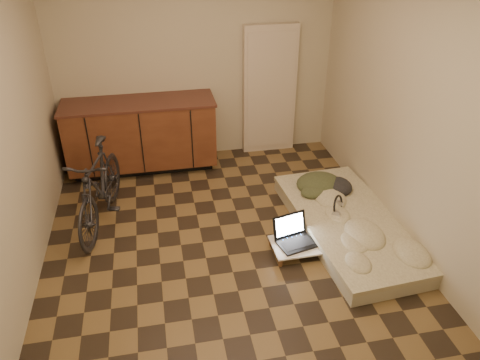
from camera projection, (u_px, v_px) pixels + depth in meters
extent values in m
cube|color=brown|center=(224.00, 240.00, 4.76)|extent=(3.50, 4.00, 0.00)
cube|color=#BDB191|center=(195.00, 59.00, 5.80)|extent=(3.50, 0.00, 2.60)
cube|color=#BDB191|center=(284.00, 272.00, 2.41)|extent=(3.50, 0.00, 2.60)
cube|color=#BDB191|center=(10.00, 138.00, 3.81)|extent=(0.00, 4.00, 2.60)
cube|color=#BDB191|center=(405.00, 107.00, 4.40)|extent=(0.00, 4.00, 2.60)
cube|color=black|center=(145.00, 163.00, 6.08)|extent=(1.70, 0.48, 0.10)
cube|color=#4D2515|center=(141.00, 134.00, 5.83)|extent=(1.80, 0.60, 0.78)
cube|color=#49241A|center=(138.00, 103.00, 5.62)|extent=(1.84, 0.62, 0.03)
cube|color=beige|center=(270.00, 90.00, 6.13)|extent=(0.70, 0.10, 1.70)
imported|color=black|center=(99.00, 183.00, 4.79)|extent=(0.75, 1.56, 0.97)
cube|color=#B3AE8F|center=(349.00, 226.00, 4.85)|extent=(1.08, 2.05, 0.13)
cube|color=beige|center=(350.00, 219.00, 4.81)|extent=(1.10, 2.08, 0.05)
cube|color=brown|center=(280.00, 263.00, 4.39)|extent=(0.03, 0.03, 0.08)
cube|color=brown|center=(271.00, 242.00, 4.67)|extent=(0.03, 0.03, 0.08)
cube|color=brown|center=(334.00, 255.00, 4.49)|extent=(0.03, 0.03, 0.08)
cube|color=brown|center=(322.00, 235.00, 4.77)|extent=(0.03, 0.03, 0.08)
cube|color=white|center=(302.00, 244.00, 4.55)|extent=(0.61, 0.40, 0.02)
cube|color=black|center=(297.00, 244.00, 4.53)|extent=(0.40, 0.33, 0.02)
cube|color=black|center=(289.00, 225.00, 4.59)|extent=(0.36, 0.15, 0.23)
cube|color=white|center=(289.00, 225.00, 4.59)|extent=(0.30, 0.12, 0.19)
ellipsoid|color=silver|center=(324.00, 242.00, 4.54)|extent=(0.08, 0.11, 0.04)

